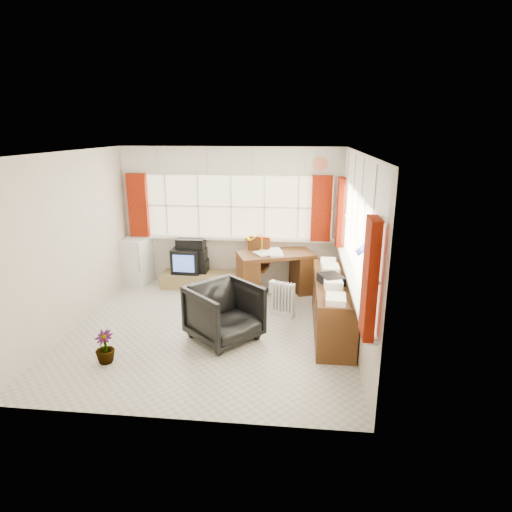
{
  "coord_description": "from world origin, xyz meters",
  "views": [
    {
      "loc": [
        1.24,
        -5.53,
        2.79
      ],
      "look_at": [
        0.6,
        0.55,
        0.97
      ],
      "focal_mm": 30.0,
      "sensor_mm": 36.0,
      "label": 1
    }
  ],
  "objects_px": {
    "desk_lamp": "(262,240)",
    "radiator": "(283,302)",
    "credenza": "(332,304)",
    "task_chair": "(257,263)",
    "crt_tv": "(187,260)",
    "desk": "(276,271)",
    "tv_bench": "(201,280)",
    "office_chair": "(224,313)",
    "mini_fridge": "(135,261)"
  },
  "relations": [
    {
      "from": "desk_lamp",
      "to": "tv_bench",
      "type": "height_order",
      "value": "desk_lamp"
    },
    {
      "from": "task_chair",
      "to": "tv_bench",
      "type": "height_order",
      "value": "task_chair"
    },
    {
      "from": "desk",
      "to": "desk_lamp",
      "type": "relative_size",
      "value": 3.75
    },
    {
      "from": "crt_tv",
      "to": "radiator",
      "type": "bearing_deg",
      "value": -33.16
    },
    {
      "from": "desk",
      "to": "credenza",
      "type": "bearing_deg",
      "value": -56.07
    },
    {
      "from": "desk",
      "to": "tv_bench",
      "type": "xyz_separation_m",
      "value": [
        -1.39,
        0.19,
        -0.29
      ]
    },
    {
      "from": "office_chair",
      "to": "mini_fridge",
      "type": "height_order",
      "value": "mini_fridge"
    },
    {
      "from": "office_chair",
      "to": "tv_bench",
      "type": "xyz_separation_m",
      "value": [
        -0.8,
        1.98,
        -0.27
      ]
    },
    {
      "from": "desk_lamp",
      "to": "radiator",
      "type": "bearing_deg",
      "value": -62.46
    },
    {
      "from": "radiator",
      "to": "mini_fridge",
      "type": "height_order",
      "value": "mini_fridge"
    },
    {
      "from": "task_chair",
      "to": "radiator",
      "type": "relative_size",
      "value": 1.82
    },
    {
      "from": "desk_lamp",
      "to": "mini_fridge",
      "type": "height_order",
      "value": "desk_lamp"
    },
    {
      "from": "tv_bench",
      "to": "office_chair",
      "type": "bearing_deg",
      "value": -68.05
    },
    {
      "from": "mini_fridge",
      "to": "desk_lamp",
      "type": "bearing_deg",
      "value": -9.72
    },
    {
      "from": "office_chair",
      "to": "tv_bench",
      "type": "relative_size",
      "value": 0.61
    },
    {
      "from": "desk",
      "to": "desk_lamp",
      "type": "xyz_separation_m",
      "value": [
        -0.23,
        -0.14,
        0.59
      ]
    },
    {
      "from": "radiator",
      "to": "credenza",
      "type": "height_order",
      "value": "credenza"
    },
    {
      "from": "tv_bench",
      "to": "mini_fridge",
      "type": "bearing_deg",
      "value": 176.35
    },
    {
      "from": "task_chair",
      "to": "mini_fridge",
      "type": "relative_size",
      "value": 1.14
    },
    {
      "from": "task_chair",
      "to": "radiator",
      "type": "distance_m",
      "value": 1.15
    },
    {
      "from": "office_chair",
      "to": "credenza",
      "type": "xyz_separation_m",
      "value": [
        1.48,
        0.46,
        0.0
      ]
    },
    {
      "from": "crt_tv",
      "to": "task_chair",
      "type": "bearing_deg",
      "value": -8.79
    },
    {
      "from": "desk",
      "to": "crt_tv",
      "type": "bearing_deg",
      "value": 170.59
    },
    {
      "from": "tv_bench",
      "to": "task_chair",
      "type": "bearing_deg",
      "value": -6.74
    },
    {
      "from": "radiator",
      "to": "credenza",
      "type": "distance_m",
      "value": 0.84
    },
    {
      "from": "desk",
      "to": "tv_bench",
      "type": "distance_m",
      "value": 1.43
    },
    {
      "from": "desk",
      "to": "desk_lamp",
      "type": "distance_m",
      "value": 0.65
    },
    {
      "from": "credenza",
      "to": "radiator",
      "type": "bearing_deg",
      "value": 150.28
    },
    {
      "from": "office_chair",
      "to": "desk_lamp",
      "type": "bearing_deg",
      "value": 30.47
    },
    {
      "from": "task_chair",
      "to": "crt_tv",
      "type": "distance_m",
      "value": 1.34
    },
    {
      "from": "desk",
      "to": "office_chair",
      "type": "bearing_deg",
      "value": -108.26
    },
    {
      "from": "desk_lamp",
      "to": "tv_bench",
      "type": "xyz_separation_m",
      "value": [
        -1.16,
        0.33,
        -0.88
      ]
    },
    {
      "from": "radiator",
      "to": "mini_fridge",
      "type": "xyz_separation_m",
      "value": [
        -2.82,
        1.19,
        0.21
      ]
    },
    {
      "from": "task_chair",
      "to": "crt_tv",
      "type": "xyz_separation_m",
      "value": [
        -1.32,
        0.2,
        -0.04
      ]
    },
    {
      "from": "desk",
      "to": "task_chair",
      "type": "relative_size",
      "value": 1.46
    },
    {
      "from": "desk_lamp",
      "to": "desk",
      "type": "bearing_deg",
      "value": 31.35
    },
    {
      "from": "task_chair",
      "to": "desk_lamp",
      "type": "bearing_deg",
      "value": -64.87
    },
    {
      "from": "radiator",
      "to": "credenza",
      "type": "bearing_deg",
      "value": -29.72
    },
    {
      "from": "task_chair",
      "to": "mini_fridge",
      "type": "bearing_deg",
      "value": 174.93
    },
    {
      "from": "crt_tv",
      "to": "mini_fridge",
      "type": "height_order",
      "value": "mini_fridge"
    },
    {
      "from": "desk_lamp",
      "to": "radiator",
      "type": "xyz_separation_m",
      "value": [
        0.41,
        -0.78,
        -0.79
      ]
    },
    {
      "from": "desk_lamp",
      "to": "radiator",
      "type": "height_order",
      "value": "desk_lamp"
    },
    {
      "from": "task_chair",
      "to": "tv_bench",
      "type": "bearing_deg",
      "value": 173.26
    },
    {
      "from": "radiator",
      "to": "credenza",
      "type": "xyz_separation_m",
      "value": [
        0.71,
        -0.41,
        0.17
      ]
    },
    {
      "from": "mini_fridge",
      "to": "office_chair",
      "type": "bearing_deg",
      "value": -45.17
    },
    {
      "from": "office_chair",
      "to": "desk",
      "type": "bearing_deg",
      "value": 24.58
    },
    {
      "from": "radiator",
      "to": "crt_tv",
      "type": "height_order",
      "value": "crt_tv"
    },
    {
      "from": "office_chair",
      "to": "radiator",
      "type": "distance_m",
      "value": 1.17
    },
    {
      "from": "task_chair",
      "to": "mini_fridge",
      "type": "xyz_separation_m",
      "value": [
        -2.31,
        0.21,
        -0.09
      ]
    },
    {
      "from": "desk_lamp",
      "to": "crt_tv",
      "type": "height_order",
      "value": "desk_lamp"
    }
  ]
}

